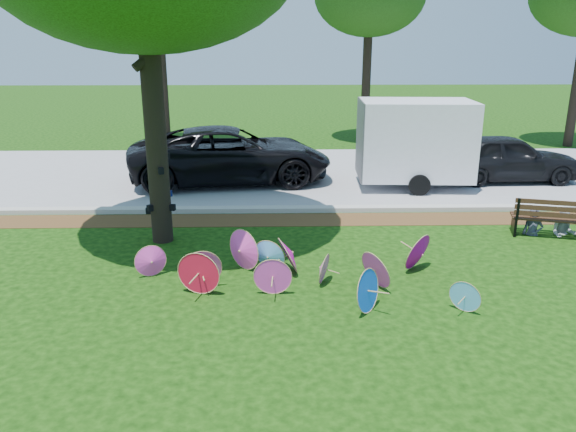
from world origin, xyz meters
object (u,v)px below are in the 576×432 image
parasol_pile (292,265)px  park_bench (551,217)px  dark_pickup (506,158)px  person_right (567,210)px  black_van (231,155)px  person_left (535,210)px  cargo_trailer (415,139)px

parasol_pile → park_bench: (5.79, 2.42, 0.08)m
dark_pickup → person_right: dark_pickup is taller
black_van → person_left: bearing=-132.7°
person_left → person_right: size_ratio=1.03×
park_bench → person_right: bearing=23.3°
black_van → park_bench: 8.98m
black_van → person_left: 8.66m
parasol_pile → black_van: black_van is taller
parasol_pile → person_right: 6.62m
black_van → person_left: black_van is taller
dark_pickup → cargo_trailer: bearing=99.7°
dark_pickup → person_left: 5.10m
park_bench → person_left: person_left is taller
parasol_pile → cargo_trailer: (3.76, 6.79, 1.04)m
cargo_trailer → person_left: bearing=-65.7°
dark_pickup → black_van: bearing=87.7°
park_bench → cargo_trailer: bearing=130.1°
parasol_pile → black_van: (-1.63, 7.47, 0.48)m
parasol_pile → park_bench: size_ratio=3.47×
cargo_trailer → park_bench: cargo_trailer is taller
cargo_trailer → person_right: cargo_trailer is taller
park_bench → person_right: 0.38m
person_left → dark_pickup: bearing=98.6°
park_bench → person_left: size_ratio=1.42×
park_bench → dark_pickup: bearing=94.5°
parasol_pile → person_right: bearing=21.9°
cargo_trailer → person_left: size_ratio=2.66×
black_van → cargo_trailer: bearing=-104.6°
cargo_trailer → person_right: (2.38, -4.32, -0.83)m
black_van → person_right: 9.24m
dark_pickup → person_left: dark_pickup is taller
dark_pickup → cargo_trailer: size_ratio=1.34×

